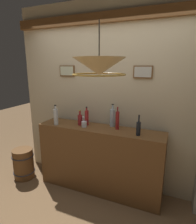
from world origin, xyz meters
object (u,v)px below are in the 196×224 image
liquor_bottle_rye (112,117)px  glass_tumbler_rocks (84,124)px  liquor_bottle_vermouth (117,120)px  pendant_lamp (99,67)px  liquor_bottle_bourbon (80,119)px  liquor_bottle_whiskey (56,116)px  wooden_barrel (24,163)px  liquor_bottle_scotch (138,128)px  glass_tumbler_highball (83,120)px  liquor_bottle_tequila (87,117)px

liquor_bottle_rye → glass_tumbler_rocks: liquor_bottle_rye is taller
liquor_bottle_vermouth → pendant_lamp: size_ratio=0.62×
liquor_bottle_bourbon → liquor_bottle_vermouth: liquor_bottle_vermouth is taller
liquor_bottle_whiskey → wooden_barrel: size_ratio=0.60×
liquor_bottle_vermouth → pendant_lamp: pendant_lamp is taller
liquor_bottle_scotch → liquor_bottle_vermouth: bearing=159.7°
liquor_bottle_whiskey → liquor_bottle_rye: size_ratio=0.91×
glass_tumbler_rocks → liquor_bottle_rye: bearing=27.8°
liquor_bottle_bourbon → pendant_lamp: pendant_lamp is taller
glass_tumbler_highball → pendant_lamp: (0.64, -0.83, 0.83)m
liquor_bottle_bourbon → pendant_lamp: bearing=-48.6°
liquor_bottle_bourbon → wooden_barrel: liquor_bottle_bourbon is taller
glass_tumbler_rocks → glass_tumbler_highball: (-0.13, 0.20, 0.00)m
liquor_bottle_scotch → pendant_lamp: pendant_lamp is taller
liquor_bottle_whiskey → liquor_bottle_vermouth: size_ratio=0.95×
liquor_bottle_vermouth → liquor_bottle_rye: bearing=136.3°
liquor_bottle_rye → glass_tumbler_rocks: size_ratio=4.14×
liquor_bottle_vermouth → liquor_bottle_rye: 0.15m
liquor_bottle_rye → glass_tumbler_rocks: 0.43m
liquor_bottle_tequila → glass_tumbler_highball: bearing=141.5°
liquor_bottle_bourbon → liquor_bottle_rye: (0.47, 0.14, 0.05)m
liquor_bottle_scotch → wooden_barrel: size_ratio=0.53×
liquor_bottle_vermouth → wooden_barrel: bearing=-170.0°
liquor_bottle_whiskey → glass_tumbler_rocks: 0.46m
pendant_lamp → liquor_bottle_vermouth: bearing=92.3°
liquor_bottle_vermouth → wooden_barrel: (-1.57, -0.28, -0.88)m
liquor_bottle_scotch → wooden_barrel: liquor_bottle_scotch is taller
liquor_bottle_tequila → liquor_bottle_vermouth: liquor_bottle_vermouth is taller
liquor_bottle_rye → glass_tumbler_highball: 0.51m
liquor_bottle_bourbon → liquor_bottle_tequila: bearing=24.8°
liquor_bottle_bourbon → wooden_barrel: size_ratio=0.45×
liquor_bottle_vermouth → glass_tumbler_rocks: (-0.48, -0.09, -0.09)m
liquor_bottle_tequila → liquor_bottle_whiskey: size_ratio=0.92×
liquor_bottle_rye → liquor_bottle_scotch: bearing=-27.3°
liquor_bottle_rye → pendant_lamp: bearing=-80.6°
liquor_bottle_whiskey → liquor_bottle_bourbon: (0.35, 0.13, -0.04)m
liquor_bottle_rye → glass_tumbler_highball: (-0.50, 0.00, -0.09)m
liquor_bottle_vermouth → glass_tumbler_highball: (-0.61, 0.11, -0.09)m
liquor_bottle_whiskey → pendant_lamp: size_ratio=0.59×
liquor_bottle_tequila → glass_tumbler_rocks: liquor_bottle_tequila is taller
liquor_bottle_tequila → liquor_bottle_vermouth: size_ratio=0.87×
liquor_bottle_scotch → liquor_bottle_bourbon: bearing=174.8°
pendant_lamp → glass_tumbler_highball: bearing=127.6°
liquor_bottle_scotch → liquor_bottle_whiskey: bearing=-177.8°
liquor_bottle_whiskey → glass_tumbler_highball: liquor_bottle_whiskey is taller
liquor_bottle_whiskey → glass_tumbler_highball: bearing=41.4°
liquor_bottle_whiskey → pendant_lamp: bearing=-30.4°
glass_tumbler_rocks → glass_tumbler_highball: glass_tumbler_highball is taller
pendant_lamp → liquor_bottle_scotch: bearing=64.1°
glass_tumbler_rocks → pendant_lamp: bearing=-51.2°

